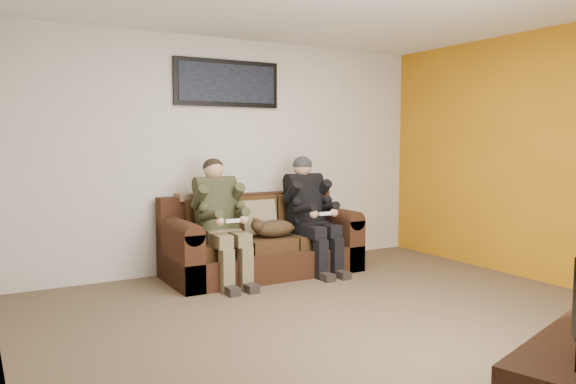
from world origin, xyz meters
TOP-DOWN VIEW (x-y plane):
  - floor at (0.00, 0.00)m, footprint 5.00×5.00m
  - wall_back at (0.00, 2.25)m, footprint 5.00×0.00m
  - wall_right at (2.50, 0.00)m, footprint 0.00×4.50m
  - accent_wall_right at (2.49, 0.00)m, footprint 0.00×4.50m
  - sofa at (0.13, 1.83)m, footprint 2.10×0.91m
  - throw_pillow at (0.13, 1.86)m, footprint 0.40×0.19m
  - throw_blanket at (-0.51, 2.09)m, footprint 0.43×0.21m
  - person_left at (-0.41, 1.65)m, footprint 0.51×0.87m
  - person_right at (0.67, 1.65)m, footprint 0.51×0.86m
  - cat at (0.19, 1.63)m, footprint 0.66×0.26m
  - framed_poster at (-0.07, 2.22)m, footprint 1.25×0.05m

SIDE VIEW (x-z plane):
  - floor at x=0.00m, z-range 0.00..0.00m
  - sofa at x=0.13m, z-range -0.11..0.76m
  - cat at x=0.19m, z-range 0.40..0.64m
  - throw_pillow at x=0.13m, z-range 0.41..0.81m
  - person_left at x=-0.41m, z-range 0.07..1.35m
  - person_right at x=0.67m, z-range 0.07..1.36m
  - throw_blanket at x=-0.51m, z-range 0.82..0.90m
  - wall_back at x=0.00m, z-range -1.20..3.80m
  - wall_right at x=2.50m, z-range -0.95..3.55m
  - accent_wall_right at x=2.49m, z-range -0.95..3.55m
  - framed_poster at x=-0.07m, z-range 1.84..2.36m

